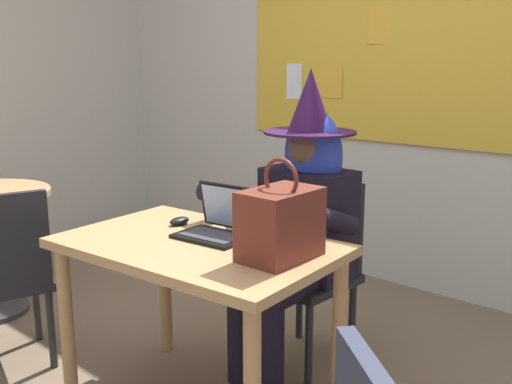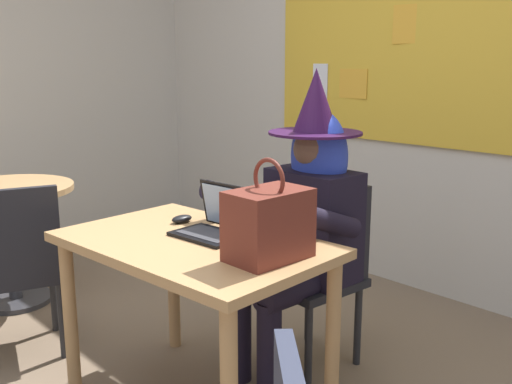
{
  "view_description": "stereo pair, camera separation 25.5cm",
  "coord_description": "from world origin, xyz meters",
  "px_view_note": "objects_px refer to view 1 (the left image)",
  "views": [
    {
      "loc": [
        1.78,
        -1.46,
        1.46
      ],
      "look_at": [
        0.14,
        0.43,
        0.91
      ],
      "focal_mm": 41.4,
      "sensor_mm": 36.0,
      "label": 1
    },
    {
      "loc": [
        1.96,
        -1.28,
        1.46
      ],
      "look_at": [
        0.14,
        0.43,
        0.91
      ],
      "focal_mm": 41.4,
      "sensor_mm": 36.0,
      "label": 2
    }
  ],
  "objects_px": {
    "desk_main": "(198,268)",
    "person_costumed": "(300,208)",
    "handbag": "(280,223)",
    "chair_at_desk": "(315,260)",
    "computer_mouse": "(179,221)",
    "chair_spare_by_window": "(5,272)",
    "laptop": "(219,225)"
  },
  "relations": [
    {
      "from": "desk_main",
      "to": "handbag",
      "type": "distance_m",
      "value": 0.46
    },
    {
      "from": "desk_main",
      "to": "laptop",
      "type": "relative_size",
      "value": 3.65
    },
    {
      "from": "computer_mouse",
      "to": "handbag",
      "type": "height_order",
      "value": "handbag"
    },
    {
      "from": "laptop",
      "to": "chair_spare_by_window",
      "type": "relative_size",
      "value": 0.36
    },
    {
      "from": "person_costumed",
      "to": "chair_spare_by_window",
      "type": "height_order",
      "value": "person_costumed"
    },
    {
      "from": "chair_at_desk",
      "to": "computer_mouse",
      "type": "relative_size",
      "value": 8.62
    },
    {
      "from": "chair_at_desk",
      "to": "person_costumed",
      "type": "distance_m",
      "value": 0.31
    },
    {
      "from": "chair_at_desk",
      "to": "chair_spare_by_window",
      "type": "bearing_deg",
      "value": -40.28
    },
    {
      "from": "desk_main",
      "to": "laptop",
      "type": "height_order",
      "value": "laptop"
    },
    {
      "from": "desk_main",
      "to": "chair_spare_by_window",
      "type": "distance_m",
      "value": 1.01
    },
    {
      "from": "handbag",
      "to": "computer_mouse",
      "type": "bearing_deg",
      "value": 174.13
    },
    {
      "from": "person_costumed",
      "to": "desk_main",
      "type": "bearing_deg",
      "value": -5.93
    },
    {
      "from": "chair_at_desk",
      "to": "computer_mouse",
      "type": "height_order",
      "value": "chair_at_desk"
    },
    {
      "from": "laptop",
      "to": "handbag",
      "type": "bearing_deg",
      "value": -13.87
    },
    {
      "from": "chair_at_desk",
      "to": "person_costumed",
      "type": "height_order",
      "value": "person_costumed"
    },
    {
      "from": "person_costumed",
      "to": "chair_at_desk",
      "type": "bearing_deg",
      "value": 178.69
    },
    {
      "from": "computer_mouse",
      "to": "chair_at_desk",
      "type": "bearing_deg",
      "value": 59.21
    },
    {
      "from": "laptop",
      "to": "computer_mouse",
      "type": "distance_m",
      "value": 0.26
    },
    {
      "from": "handbag",
      "to": "desk_main",
      "type": "bearing_deg",
      "value": -170.8
    },
    {
      "from": "laptop",
      "to": "chair_spare_by_window",
      "type": "xyz_separation_m",
      "value": [
        -0.94,
        -0.48,
        -0.3
      ]
    },
    {
      "from": "desk_main",
      "to": "chair_spare_by_window",
      "type": "height_order",
      "value": "chair_spare_by_window"
    },
    {
      "from": "person_costumed",
      "to": "laptop",
      "type": "bearing_deg",
      "value": -6.99
    },
    {
      "from": "chair_at_desk",
      "to": "chair_spare_by_window",
      "type": "xyz_separation_m",
      "value": [
        -1.01,
        -1.08,
        -0.0
      ]
    },
    {
      "from": "person_costumed",
      "to": "chair_spare_by_window",
      "type": "xyz_separation_m",
      "value": [
        -1.01,
        -0.96,
        -0.29
      ]
    },
    {
      "from": "person_costumed",
      "to": "chair_spare_by_window",
      "type": "bearing_deg",
      "value": -45.25
    },
    {
      "from": "chair_at_desk",
      "to": "laptop",
      "type": "relative_size",
      "value": 2.8
    },
    {
      "from": "chair_at_desk",
      "to": "chair_spare_by_window",
      "type": "relative_size",
      "value": 1.01
    },
    {
      "from": "computer_mouse",
      "to": "desk_main",
      "type": "bearing_deg",
      "value": -28.4
    },
    {
      "from": "desk_main",
      "to": "person_costumed",
      "type": "xyz_separation_m",
      "value": [
        0.07,
        0.59,
        0.15
      ]
    },
    {
      "from": "handbag",
      "to": "chair_spare_by_window",
      "type": "xyz_separation_m",
      "value": [
        -1.31,
        -0.43,
        -0.39
      ]
    },
    {
      "from": "handbag",
      "to": "chair_at_desk",
      "type": "bearing_deg",
      "value": 114.62
    },
    {
      "from": "desk_main",
      "to": "person_costumed",
      "type": "relative_size",
      "value": 0.82
    }
  ]
}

